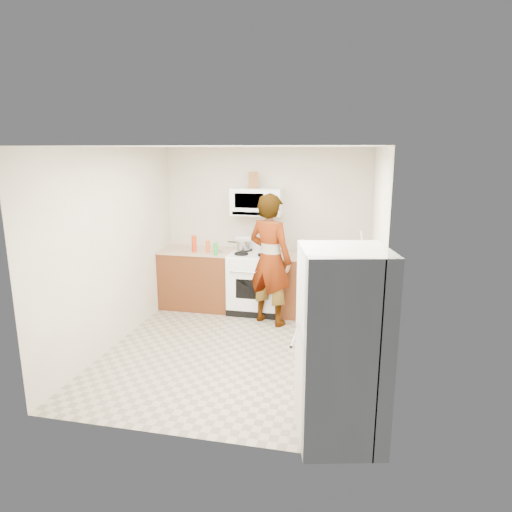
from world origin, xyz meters
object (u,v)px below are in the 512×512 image
(person, at_px, (270,260))
(kettle, at_px, (302,247))
(gas_range, at_px, (255,281))
(fridge, at_px, (342,348))
(microwave, at_px, (257,201))
(saucepan, at_px, (244,245))

(person, bearing_deg, kettle, -98.09)
(gas_range, distance_m, fridge, 3.32)
(person, bearing_deg, microwave, -36.20)
(gas_range, height_order, person, person)
(fridge, distance_m, saucepan, 3.52)
(kettle, height_order, saucepan, kettle)
(microwave, bearing_deg, fridge, -65.80)
(saucepan, bearing_deg, fridge, -62.63)
(microwave, relative_size, person, 0.40)
(microwave, xyz_separation_m, person, (0.31, -0.57, -0.76))
(microwave, height_order, fridge, microwave)
(fridge, height_order, saucepan, fridge)
(person, relative_size, fridge, 1.11)
(person, xyz_separation_m, fridge, (1.09, -2.55, -0.09))
(person, xyz_separation_m, kettle, (0.38, 0.59, 0.09))
(microwave, relative_size, fridge, 0.45)
(gas_range, xyz_separation_m, microwave, (0.00, 0.13, 1.21))
(kettle, distance_m, saucepan, 0.91)
(fridge, bearing_deg, gas_range, 101.48)
(person, bearing_deg, fridge, 138.07)
(gas_range, xyz_separation_m, kettle, (0.70, 0.15, 0.54))
(microwave, bearing_deg, kettle, 2.16)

